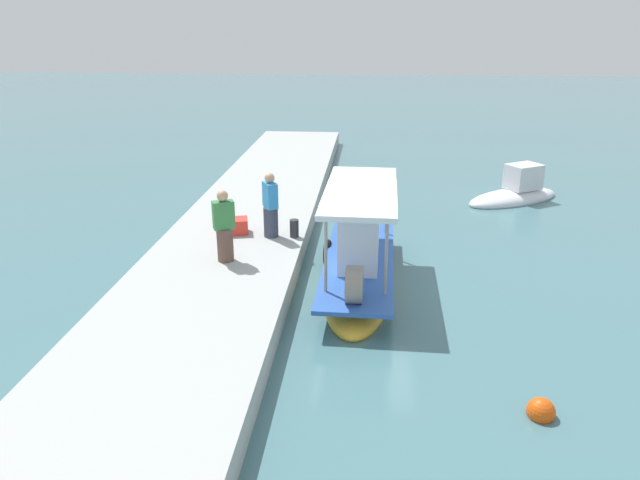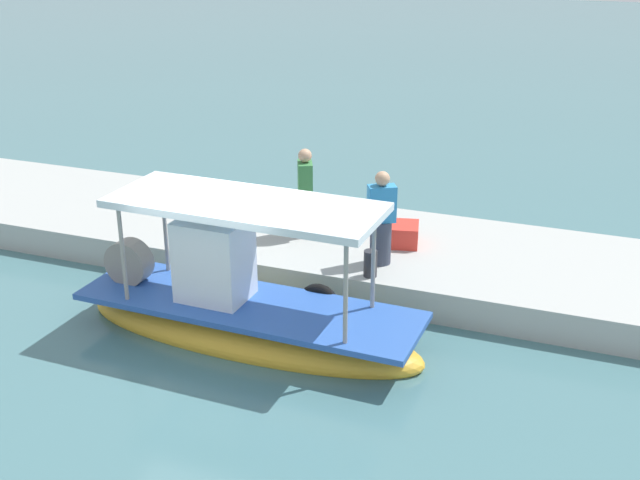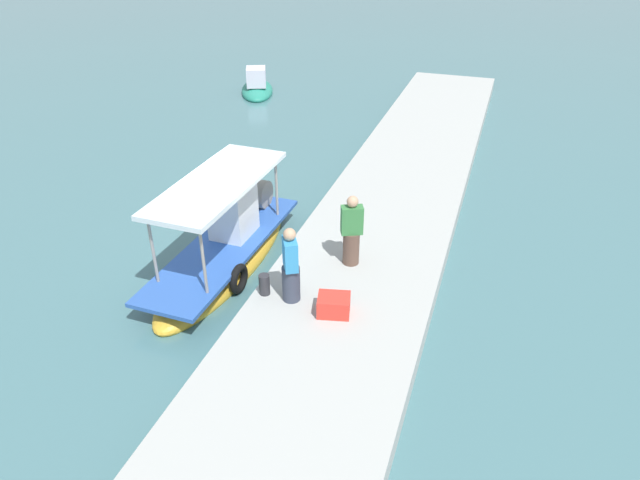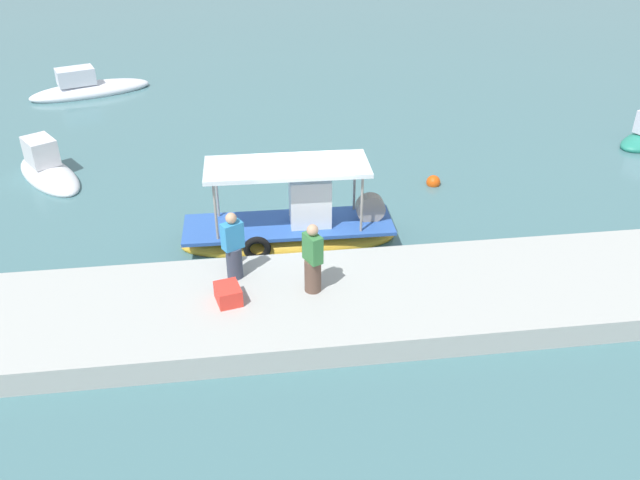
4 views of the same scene
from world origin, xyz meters
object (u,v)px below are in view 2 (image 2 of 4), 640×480
main_fishing_boat (243,311)px  fisherman_near_bollard (381,222)px  fisherman_by_crate (305,196)px  cargo_crate (404,234)px  mooring_bollard (370,264)px

main_fishing_boat → fisherman_near_bollard: 3.05m
fisherman_by_crate → cargo_crate: 2.08m
fisherman_by_crate → cargo_crate: bearing=-174.2°
fisherman_near_bollard → mooring_bollard: fisherman_near_bollard is taller
mooring_bollard → cargo_crate: bearing=-95.8°
fisherman_near_bollard → fisherman_by_crate: size_ratio=0.99×
main_fishing_boat → cargo_crate: (-1.80, -3.42, 0.35)m
fisherman_near_bollard → cargo_crate: bearing=-99.8°
mooring_bollard → cargo_crate: size_ratio=0.72×
fisherman_by_crate → mooring_bollard: fisherman_by_crate is taller
cargo_crate → main_fishing_boat: bearing=62.3°
fisherman_near_bollard → fisherman_by_crate: fisherman_by_crate is taller
main_fishing_boat → fisherman_by_crate: size_ratio=3.43×
cargo_crate → mooring_bollard: bearing=84.2°
fisherman_near_bollard → mooring_bollard: (-0.01, 0.63, -0.55)m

